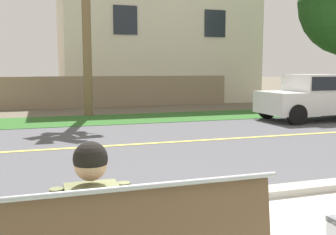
# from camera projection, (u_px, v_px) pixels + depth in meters

# --- Properties ---
(ground_plane) EXTENTS (140.00, 140.00, 0.00)m
(ground_plane) POSITION_uv_depth(u_px,v_px,m) (118.00, 135.00, 10.36)
(ground_plane) COLOR #665B4C
(curb_edge) EXTENTS (44.00, 0.30, 0.11)m
(curb_edge) POSITION_uv_depth(u_px,v_px,m) (202.00, 200.00, 5.02)
(curb_edge) COLOR #ADA89E
(curb_edge) RESTS_ON ground_plane
(street_asphalt) EXTENTS (52.00, 8.00, 0.01)m
(street_asphalt) POSITION_uv_depth(u_px,v_px,m) (131.00, 145.00, 8.94)
(street_asphalt) COLOR #515156
(street_asphalt) RESTS_ON ground_plane
(road_centre_line) EXTENTS (48.00, 0.14, 0.01)m
(road_centre_line) POSITION_uv_depth(u_px,v_px,m) (131.00, 145.00, 8.94)
(road_centre_line) COLOR #E0CC4C
(road_centre_line) RESTS_ON ground_plane
(far_verge_grass) EXTENTS (48.00, 2.80, 0.02)m
(far_verge_grass) POSITION_uv_depth(u_px,v_px,m) (100.00, 120.00, 13.37)
(far_verge_grass) COLOR #2D6026
(far_verge_grass) RESTS_ON ground_plane
(seated_person_olive) EXTENTS (0.52, 0.68, 1.25)m
(seated_person_olive) POSITION_uv_depth(u_px,v_px,m) (90.00, 223.00, 2.66)
(seated_person_olive) COLOR #333D56
(seated_person_olive) RESTS_ON ground_plane
(car_white_near) EXTENTS (4.30, 1.86, 1.54)m
(car_white_near) POSITION_uv_depth(u_px,v_px,m) (323.00, 95.00, 13.31)
(car_white_near) COLOR silver
(car_white_near) RESTS_ON ground_plane
(garden_wall) EXTENTS (13.00, 0.36, 1.40)m
(garden_wall) POSITION_uv_depth(u_px,v_px,m) (92.00, 92.00, 17.81)
(garden_wall) COLOR gray
(garden_wall) RESTS_ON ground_plane
(house_across_street) EXTENTS (10.71, 6.91, 7.75)m
(house_across_street) POSITION_uv_depth(u_px,v_px,m) (153.00, 29.00, 21.60)
(house_across_street) COLOR beige
(house_across_street) RESTS_ON ground_plane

